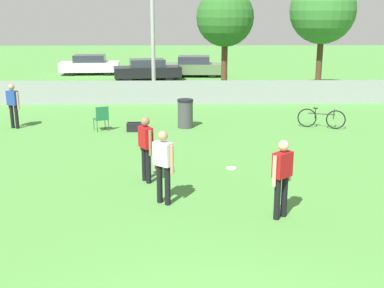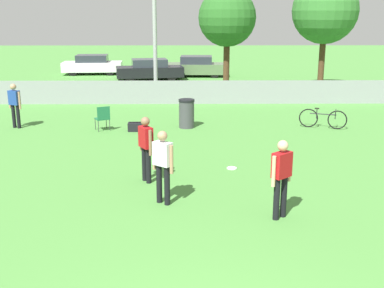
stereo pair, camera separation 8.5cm
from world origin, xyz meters
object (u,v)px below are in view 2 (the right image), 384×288
object	(u,v)px
spectator_in_blue	(15,103)
parked_car_dark	(150,70)
tree_near_pole	(227,18)
player_defender_red	(146,144)
frisbee_disc	(232,168)
tree_far_right	(325,11)
gear_bag_sideline	(138,127)
parked_car_olive	(196,66)
player_receiver_white	(163,162)
bicycle_sideline	(323,119)
trash_bin	(187,113)
parked_car_white	(92,65)
folding_chair_sideline	(103,117)
player_thrower_red	(281,173)

from	to	relation	value
spectator_in_blue	parked_car_dark	distance (m)	13.75
tree_near_pole	player_defender_red	world-z (taller)	tree_near_pole
spectator_in_blue	tree_near_pole	bearing A→B (deg)	-113.16
frisbee_disc	parked_car_dark	size ratio (longest dim) A/B	0.06
tree_far_right	frisbee_disc	world-z (taller)	tree_far_right
tree_far_right	gear_bag_sideline	xyz separation A→B (m)	(-9.01, -8.92, -4.07)
parked_car_dark	tree_near_pole	bearing A→B (deg)	-60.85
spectator_in_blue	parked_car_olive	distance (m)	16.55
player_defender_red	parked_car_olive	xyz separation A→B (m)	(1.67, 20.96, -0.32)
tree_far_right	player_receiver_white	xyz separation A→B (m)	(-7.76, -15.80, -3.24)
bicycle_sideline	parked_car_olive	world-z (taller)	parked_car_olive
player_receiver_white	gear_bag_sideline	xyz separation A→B (m)	(-1.25, 6.88, -0.83)
trash_bin	parked_car_white	size ratio (longest dim) A/B	0.26
bicycle_sideline	parked_car_olive	size ratio (longest dim) A/B	0.41
folding_chair_sideline	tree_near_pole	bearing A→B (deg)	-147.81
player_receiver_white	tree_far_right	bearing A→B (deg)	102.02
tree_far_right	bicycle_sideline	bearing A→B (deg)	-104.40
spectator_in_blue	folding_chair_sideline	bearing A→B (deg)	-163.93
player_thrower_red	tree_far_right	bearing A→B (deg)	31.78
player_thrower_red	parked_car_olive	size ratio (longest dim) A/B	0.41
player_thrower_red	parked_car_white	distance (m)	25.80
tree_near_pole	parked_car_white	world-z (taller)	tree_near_pole
player_defender_red	tree_near_pole	bearing A→B (deg)	136.95
tree_far_right	player_thrower_red	size ratio (longest dim) A/B	3.55
folding_chair_sideline	player_defender_red	bearing A→B (deg)	84.36
player_receiver_white	player_thrower_red	world-z (taller)	same
player_thrower_red	tree_near_pole	bearing A→B (deg)	48.95
tree_far_right	player_defender_red	distance (m)	16.86
parked_car_white	parked_car_dark	distance (m)	5.14
parked_car_dark	parked_car_olive	world-z (taller)	parked_car_olive
player_thrower_red	frisbee_disc	bearing A→B (deg)	61.35
tree_far_right	spectator_in_blue	size ratio (longest dim) A/B	3.61
tree_far_right	folding_chair_sideline	world-z (taller)	tree_far_right
bicycle_sideline	spectator_in_blue	bearing A→B (deg)	-161.49
tree_near_pole	trash_bin	size ratio (longest dim) A/B	5.06
player_receiver_white	parked_car_olive	distance (m)	22.44
gear_bag_sideline	parked_car_white	xyz separation A→B (m)	(-4.74, 16.68, 0.51)
parked_car_white	trash_bin	bearing A→B (deg)	-71.55
player_receiver_white	bicycle_sideline	size ratio (longest dim) A/B	1.01
spectator_in_blue	parked_car_white	xyz separation A→B (m)	(-0.21, 16.15, -0.29)
player_receiver_white	player_thrower_red	xyz separation A→B (m)	(2.45, -0.82, 0.00)
player_receiver_white	parked_car_olive	size ratio (longest dim) A/B	0.41
tree_far_right	spectator_in_blue	world-z (taller)	tree_far_right
folding_chair_sideline	trash_bin	size ratio (longest dim) A/B	0.85
trash_bin	parked_car_white	distance (m)	17.43
folding_chair_sideline	parked_car_white	size ratio (longest dim) A/B	0.22
player_receiver_white	folding_chair_sideline	size ratio (longest dim) A/B	1.85
folding_chair_sideline	parked_car_dark	size ratio (longest dim) A/B	0.21
player_thrower_red	folding_chair_sideline	distance (m)	9.21
parked_car_white	player_thrower_red	bearing A→B (deg)	-74.40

